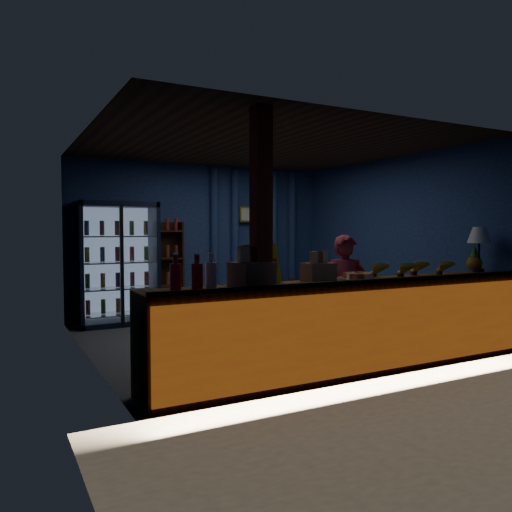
{
  "coord_description": "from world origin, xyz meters",
  "views": [
    {
      "loc": [
        -3.23,
        -5.95,
        1.47
      ],
      "look_at": [
        -0.21,
        -0.2,
        1.13
      ],
      "focal_mm": 35.0,
      "sensor_mm": 36.0,
      "label": 1
    }
  ],
  "objects_px": {
    "pastry_tray": "(359,278)",
    "table_lamp": "(479,237)",
    "green_chair": "(263,300)",
    "shopkeeper": "(346,295)"
  },
  "relations": [
    {
      "from": "pastry_tray",
      "to": "table_lamp",
      "type": "height_order",
      "value": "table_lamp"
    },
    {
      "from": "green_chair",
      "to": "table_lamp",
      "type": "distance_m",
      "value": 3.65
    },
    {
      "from": "table_lamp",
      "to": "green_chair",
      "type": "bearing_deg",
      "value": 111.19
    },
    {
      "from": "shopkeeper",
      "to": "pastry_tray",
      "type": "distance_m",
      "value": 0.76
    },
    {
      "from": "table_lamp",
      "to": "shopkeeper",
      "type": "bearing_deg",
      "value": 162.44
    },
    {
      "from": "green_chair",
      "to": "table_lamp",
      "type": "relative_size",
      "value": 1.12
    },
    {
      "from": "pastry_tray",
      "to": "green_chair",
      "type": "bearing_deg",
      "value": 78.09
    },
    {
      "from": "shopkeeper",
      "to": "table_lamp",
      "type": "xyz_separation_m",
      "value": [
        1.63,
        -0.52,
        0.68
      ]
    },
    {
      "from": "shopkeeper",
      "to": "table_lamp",
      "type": "height_order",
      "value": "table_lamp"
    },
    {
      "from": "pastry_tray",
      "to": "table_lamp",
      "type": "bearing_deg",
      "value": 3.21
    }
  ]
}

